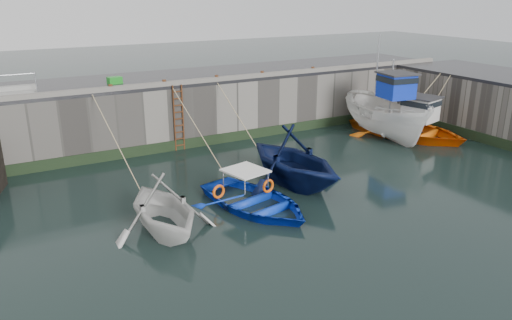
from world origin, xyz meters
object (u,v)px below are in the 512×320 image
boat_near_blacktrim (292,183)px  boat_far_white (387,117)px  bollard_b (164,83)px  boat_near_white (164,230)px  boat_near_blue (255,208)px  fish_crate (115,80)px  bollard_e (313,69)px  bollard_d (262,74)px  bollard_a (111,87)px  ladder (179,118)px  bollard_c (217,78)px  boat_far_orange (409,129)px

boat_near_blacktrim → boat_far_white: 8.75m
boat_near_blacktrim → bollard_b: bearing=107.0°
boat_near_white → bollard_b: bollard_b is taller
boat_near_blue → fish_crate: 10.58m
boat_near_blue → bollard_e: size_ratio=17.34×
boat_near_blacktrim → fish_crate: fish_crate is taller
boat_near_blacktrim → bollard_e: bearing=44.2°
boat_far_white → bollard_e: size_ratio=24.81×
bollard_b → bollard_e: bearing=0.0°
boat_near_blue → bollard_d: bearing=45.8°
boat_near_blue → bollard_b: size_ratio=17.34×
boat_near_blacktrim → bollard_a: 9.22m
ladder → boat_near_white: (-3.57, -7.88, -1.59)m
boat_near_white → fish_crate: (1.18, 9.91, 3.32)m
boat_near_blue → bollard_a: bollard_a is taller
bollard_c → boat_near_blacktrim: bearing=-88.7°
ladder → bollard_a: bollard_a is taller
boat_near_blacktrim → bollard_e: (5.65, 6.75, 3.30)m
bollard_b → boat_near_blue: bearing=-87.3°
boat_far_white → bollard_c: bearing=165.5°
boat_near_white → boat_near_blue: (3.45, 0.12, 0.00)m
boat_near_blue → ladder: bearing=76.2°
boat_far_white → boat_far_orange: size_ratio=0.95×
boat_near_white → boat_far_orange: (15.08, 4.20, 0.42)m
bollard_a → bollard_c: bearing=0.0°
bollard_b → bollard_c: same height
boat_near_blue → bollard_e: bollard_e is taller
fish_crate → bollard_c: (4.59, -1.70, -0.02)m
bollard_c → boat_near_white: bearing=-125.1°
bollard_a → bollard_c: size_ratio=1.00×
ladder → bollard_e: bollard_e is taller
bollard_b → bollard_e: size_ratio=1.00×
ladder → bollard_d: bearing=4.0°
boat_near_white → boat_near_blacktrim: (5.92, 1.46, 0.00)m
boat_near_white → bollard_c: bearing=53.1°
bollard_d → bollard_a: bearing=180.0°
boat_far_orange → boat_far_white: bearing=139.4°
bollard_d → bollard_e: bearing=0.0°
boat_near_blue → bollard_b: 8.74m
fish_crate → bollard_d: size_ratio=2.30×
ladder → boat_near_blacktrim: size_ratio=0.63×
boat_near_blue → bollard_d: bollard_d is taller
fish_crate → boat_near_blue: bearing=-84.1°
boat_near_white → bollard_a: (0.57, 8.21, 3.30)m
bollard_b → boat_far_white: bearing=-17.7°
ladder → bollard_b: bearing=146.1°
bollard_c → ladder: bearing=-171.3°
fish_crate → bollard_a: 1.80m
ladder → bollard_a: 3.47m
ladder → boat_far_orange: boat_far_orange is taller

